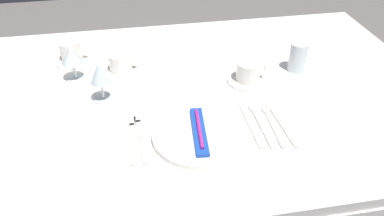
{
  "coord_description": "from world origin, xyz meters",
  "views": [
    {
      "loc": [
        -0.15,
        -1.08,
        1.48
      ],
      "look_at": [
        0.02,
        -0.12,
        0.76
      ],
      "focal_mm": 35.84,
      "sensor_mm": 36.0,
      "label": 1
    }
  ],
  "objects_px": {
    "dinner_knife": "(252,126)",
    "fork_inner": "(132,137)",
    "coffee_cup_right": "(71,51)",
    "wine_glass_left": "(72,57)",
    "spoon_tea": "(278,119)",
    "wine_glass_centre": "(100,74)",
    "spoon_soup": "(258,119)",
    "spoon_dessert": "(270,120)",
    "coffee_cup_left": "(121,62)",
    "drink_tumbler": "(298,58)",
    "fork_outer": "(141,135)",
    "coffee_cup_far": "(249,71)",
    "toothbrush_package": "(199,131)",
    "dinner_plate": "(199,135)"
  },
  "relations": [
    {
      "from": "dinner_knife",
      "to": "fork_inner",
      "type": "bearing_deg",
      "value": 178.27
    },
    {
      "from": "coffee_cup_right",
      "to": "wine_glass_left",
      "type": "bearing_deg",
      "value": -81.86
    },
    {
      "from": "spoon_tea",
      "to": "wine_glass_centre",
      "type": "distance_m",
      "value": 0.58
    },
    {
      "from": "fork_inner",
      "to": "wine_glass_left",
      "type": "xyz_separation_m",
      "value": [
        -0.18,
        0.36,
        0.09
      ]
    },
    {
      "from": "spoon_soup",
      "to": "spoon_dessert",
      "type": "xyz_separation_m",
      "value": [
        0.04,
        -0.01,
        -0.0
      ]
    },
    {
      "from": "spoon_tea",
      "to": "wine_glass_left",
      "type": "relative_size",
      "value": 1.74
    },
    {
      "from": "coffee_cup_left",
      "to": "drink_tumbler",
      "type": "xyz_separation_m",
      "value": [
        0.64,
        -0.1,
        0.01
      ]
    },
    {
      "from": "fork_outer",
      "to": "wine_glass_centre",
      "type": "relative_size",
      "value": 1.57
    },
    {
      "from": "dinner_knife",
      "to": "drink_tumbler",
      "type": "xyz_separation_m",
      "value": [
        0.26,
        0.29,
        0.05
      ]
    },
    {
      "from": "spoon_dessert",
      "to": "coffee_cup_far",
      "type": "distance_m",
      "value": 0.23
    },
    {
      "from": "dinner_knife",
      "to": "spoon_soup",
      "type": "relative_size",
      "value": 0.99
    },
    {
      "from": "toothbrush_package",
      "to": "wine_glass_centre",
      "type": "relative_size",
      "value": 1.47
    },
    {
      "from": "coffee_cup_far",
      "to": "fork_outer",
      "type": "bearing_deg",
      "value": -149.96
    },
    {
      "from": "dinner_knife",
      "to": "fork_outer",
      "type": "bearing_deg",
      "value": 177.3
    },
    {
      "from": "dinner_knife",
      "to": "spoon_tea",
      "type": "bearing_deg",
      "value": 13.04
    },
    {
      "from": "coffee_cup_far",
      "to": "wine_glass_left",
      "type": "relative_size",
      "value": 0.85
    },
    {
      "from": "toothbrush_package",
      "to": "fork_inner",
      "type": "height_order",
      "value": "toothbrush_package"
    },
    {
      "from": "dinner_knife",
      "to": "wine_glass_centre",
      "type": "relative_size",
      "value": 1.5
    },
    {
      "from": "coffee_cup_left",
      "to": "coffee_cup_far",
      "type": "distance_m",
      "value": 0.46
    },
    {
      "from": "wine_glass_left",
      "to": "spoon_tea",
      "type": "bearing_deg",
      "value": -28.93
    },
    {
      "from": "fork_inner",
      "to": "dinner_knife",
      "type": "bearing_deg",
      "value": -1.73
    },
    {
      "from": "wine_glass_left",
      "to": "fork_outer",
      "type": "bearing_deg",
      "value": -59.82
    },
    {
      "from": "toothbrush_package",
      "to": "wine_glass_centre",
      "type": "distance_m",
      "value": 0.38
    },
    {
      "from": "wine_glass_left",
      "to": "drink_tumbler",
      "type": "xyz_separation_m",
      "value": [
        0.81,
        -0.08,
        -0.04
      ]
    },
    {
      "from": "fork_inner",
      "to": "wine_glass_left",
      "type": "distance_m",
      "value": 0.42
    },
    {
      "from": "toothbrush_package",
      "to": "coffee_cup_left",
      "type": "height_order",
      "value": "coffee_cup_left"
    },
    {
      "from": "fork_inner",
      "to": "fork_outer",
      "type": "bearing_deg",
      "value": 11.26
    },
    {
      "from": "dinner_plate",
      "to": "coffee_cup_far",
      "type": "xyz_separation_m",
      "value": [
        0.23,
        0.27,
        0.04
      ]
    },
    {
      "from": "wine_glass_centre",
      "to": "wine_glass_left",
      "type": "height_order",
      "value": "wine_glass_centre"
    },
    {
      "from": "dinner_knife",
      "to": "coffee_cup_far",
      "type": "height_order",
      "value": "coffee_cup_far"
    },
    {
      "from": "spoon_dessert",
      "to": "wine_glass_centre",
      "type": "distance_m",
      "value": 0.56
    },
    {
      "from": "dinner_knife",
      "to": "coffee_cup_left",
      "type": "bearing_deg",
      "value": 133.97
    },
    {
      "from": "coffee_cup_right",
      "to": "drink_tumbler",
      "type": "xyz_separation_m",
      "value": [
        0.82,
        -0.21,
        0.0
      ]
    },
    {
      "from": "toothbrush_package",
      "to": "spoon_tea",
      "type": "distance_m",
      "value": 0.26
    },
    {
      "from": "fork_outer",
      "to": "coffee_cup_right",
      "type": "distance_m",
      "value": 0.54
    },
    {
      "from": "coffee_cup_left",
      "to": "wine_glass_left",
      "type": "distance_m",
      "value": 0.17
    },
    {
      "from": "wine_glass_centre",
      "to": "wine_glass_left",
      "type": "relative_size",
      "value": 1.13
    },
    {
      "from": "coffee_cup_far",
      "to": "wine_glass_left",
      "type": "xyz_separation_m",
      "value": [
        -0.61,
        0.13,
        0.05
      ]
    },
    {
      "from": "wine_glass_centre",
      "to": "drink_tumbler",
      "type": "bearing_deg",
      "value": 5.5
    },
    {
      "from": "coffee_cup_right",
      "to": "coffee_cup_far",
      "type": "bearing_deg",
      "value": -22.49
    },
    {
      "from": "wine_glass_left",
      "to": "drink_tumbler",
      "type": "relative_size",
      "value": 1.17
    },
    {
      "from": "wine_glass_centre",
      "to": "coffee_cup_left",
      "type": "bearing_deg",
      "value": 68.65
    },
    {
      "from": "dinner_plate",
      "to": "drink_tumbler",
      "type": "distance_m",
      "value": 0.53
    },
    {
      "from": "drink_tumbler",
      "to": "spoon_soup",
      "type": "bearing_deg",
      "value": -131.18
    },
    {
      "from": "fork_outer",
      "to": "coffee_cup_right",
      "type": "bearing_deg",
      "value": 114.89
    },
    {
      "from": "spoon_soup",
      "to": "spoon_dessert",
      "type": "height_order",
      "value": "same"
    },
    {
      "from": "dinner_plate",
      "to": "coffee_cup_right",
      "type": "xyz_separation_m",
      "value": [
        -0.4,
        0.52,
        0.04
      ]
    },
    {
      "from": "spoon_dessert",
      "to": "wine_glass_left",
      "type": "xyz_separation_m",
      "value": [
        -0.61,
        0.36,
        0.09
      ]
    },
    {
      "from": "wine_glass_centre",
      "to": "fork_outer",
      "type": "bearing_deg",
      "value": -62.88
    },
    {
      "from": "coffee_cup_left",
      "to": "dinner_knife",
      "type": "bearing_deg",
      "value": -46.03
    }
  ]
}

